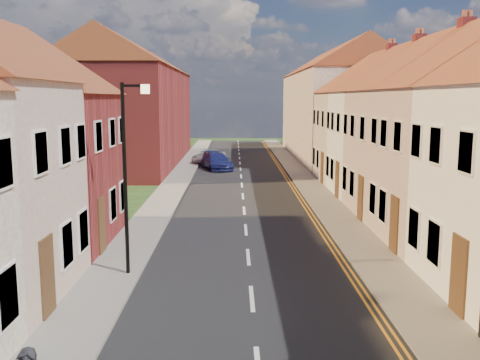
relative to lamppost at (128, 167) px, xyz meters
name	(u,v)px	position (x,y,z in m)	size (l,w,h in m)	color
road	(244,211)	(3.81, 10.00, -3.53)	(7.00, 90.00, 0.02)	black
pavement_left	(157,210)	(-0.59, 10.00, -3.48)	(1.80, 90.00, 0.12)	gray
pavement_right	(331,210)	(8.21, 10.00, -3.48)	(1.80, 90.00, 0.12)	gray
cottage_r_pink	(440,123)	(13.11, 8.90, 0.94)	(8.30, 6.00, 9.00)	beige
cottage_r_white_far	(404,119)	(13.11, 14.30, 0.94)	(8.30, 5.20, 9.00)	white
cottage_r_cream_far	(379,116)	(13.11, 19.70, 0.94)	(8.30, 6.00, 9.00)	white
cottage_l_pink	(2,132)	(-5.49, 3.85, 0.83)	(8.30, 6.30, 8.80)	maroon
block_right_far	(337,102)	(13.11, 35.00, 1.76)	(8.30, 24.20, 10.50)	white
block_left_far	(132,102)	(-5.49, 30.00, 1.76)	(8.30, 24.20, 10.50)	maroon
lamppost	(128,167)	(0.00, 0.00, 0.00)	(0.88, 0.15, 6.00)	black
car_far	(217,161)	(1.91, 25.98, -2.88)	(1.85, 4.56, 1.32)	navy
car_distant	(209,156)	(1.07, 30.26, -2.95)	(1.97, 4.26, 1.18)	#A3A6AB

